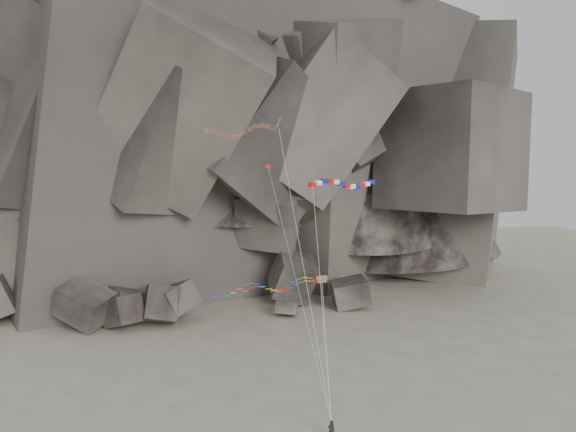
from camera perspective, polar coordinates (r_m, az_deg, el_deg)
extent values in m
plane|color=#9E977F|center=(62.98, -1.58, -18.37)|extent=(260.00, 260.00, 0.00)
cube|color=#47423F|center=(89.50, -12.75, -9.27)|extent=(6.17, 5.93, 7.11)
cube|color=#47423F|center=(99.60, 0.48, -7.14)|extent=(8.45, 8.88, 10.08)
cube|color=#47423F|center=(93.81, -13.95, -9.13)|extent=(4.70, 6.06, 5.42)
cube|color=#47423F|center=(93.00, -0.16, -9.58)|extent=(4.41, 4.25, 2.95)
cube|color=#47423F|center=(93.98, -16.25, -8.91)|extent=(7.46, 6.63, 5.85)
cube|color=#47423F|center=(90.84, -19.89, -9.40)|extent=(9.63, 9.37, 8.15)
cube|color=#47423F|center=(89.90, -16.46, -9.63)|extent=(7.03, 7.53, 5.64)
cube|color=#47423F|center=(98.85, 6.32, -8.04)|extent=(7.56, 7.41, 5.29)
cube|color=#47423F|center=(91.45, -11.40, -9.28)|extent=(8.67, 8.24, 7.11)
imported|color=black|center=(55.32, 4.41, -20.77)|extent=(0.79, 0.56, 2.18)
cylinder|color=silver|center=(56.72, 1.45, -4.46)|extent=(2.40, 13.83, 27.85)
cube|color=red|center=(59.43, 2.49, 3.18)|extent=(0.87, 0.74, 0.49)
cube|color=white|center=(59.86, 3.08, 3.39)|extent=(0.90, 0.76, 0.55)
cube|color=#0E1B9C|center=(60.27, 3.68, 3.53)|extent=(0.92, 0.77, 0.58)
cube|color=red|center=(60.65, 4.27, 3.56)|extent=(0.93, 0.77, 0.59)
cube|color=white|center=(61.05, 4.85, 3.47)|extent=(0.91, 0.76, 0.56)
cube|color=#0E1B9C|center=(61.48, 5.42, 3.30)|extent=(0.88, 0.75, 0.51)
cube|color=red|center=(61.95, 5.97, 3.12)|extent=(0.90, 0.75, 0.54)
cube|color=white|center=(62.47, 6.50, 3.00)|extent=(0.92, 0.76, 0.58)
cube|color=#0E1B9C|center=(63.04, 7.01, 2.98)|extent=(0.93, 0.77, 0.59)
cube|color=red|center=(63.64, 7.50, 3.07)|extent=(0.92, 0.76, 0.57)
cube|color=white|center=(64.24, 7.98, 3.25)|extent=(0.89, 0.75, 0.52)
cube|color=#0E1B9C|center=(64.84, 8.45, 3.46)|extent=(0.89, 0.75, 0.52)
cylinder|color=silver|center=(55.94, 3.42, -8.05)|extent=(0.68, 9.96, 21.31)
cube|color=yellow|center=(60.73, 3.46, -6.34)|extent=(1.27, 0.59, 0.67)
cube|color=#0CB219|center=(60.63, 3.50, -6.61)|extent=(1.06, 0.45, 0.46)
cylinder|color=silver|center=(57.45, 3.90, -12.90)|extent=(1.71, 9.87, 11.26)
cube|color=red|center=(59.88, -2.04, 5.09)|extent=(0.59, 0.14, 0.38)
cube|color=#0E1B9C|center=(59.86, -2.23, 5.09)|extent=(0.22, 0.08, 0.39)
cylinder|color=silver|center=(55.98, 0.95, -6.99)|extent=(3.88, 11.63, 23.27)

